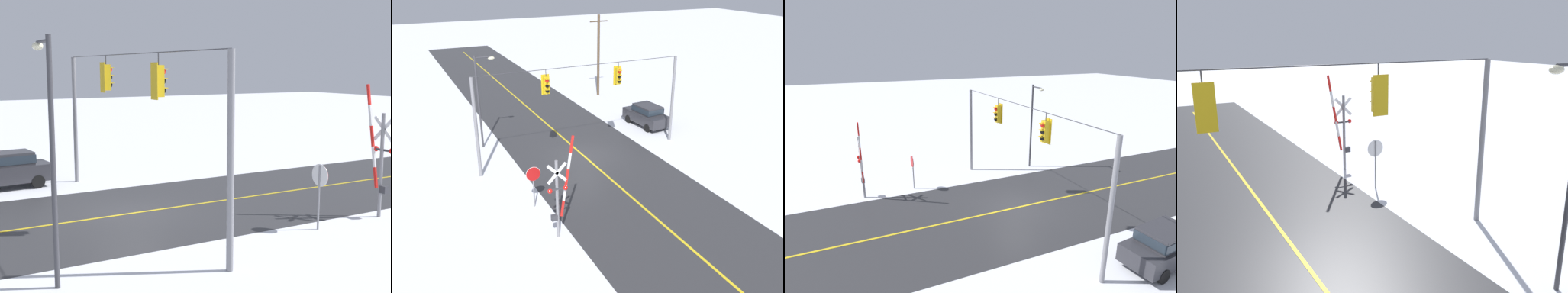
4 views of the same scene
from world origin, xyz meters
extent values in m
plane|color=white|center=(0.00, 0.00, 0.00)|extent=(160.00, 160.00, 0.00)
cube|color=#303033|center=(0.00, 6.00, 0.00)|extent=(9.00, 80.00, 0.01)
cube|color=gold|center=(0.00, 6.00, 0.01)|extent=(0.14, 72.00, 0.01)
cylinder|color=gray|center=(-7.00, 0.00, 3.10)|extent=(0.20, 0.20, 6.20)
cylinder|color=gray|center=(7.00, 0.00, 3.10)|extent=(0.20, 0.20, 6.20)
cylinder|color=#38383D|center=(0.00, 0.00, 6.20)|extent=(14.00, 0.04, 0.04)
cylinder|color=#38383D|center=(-2.53, 0.00, 5.99)|extent=(0.04, 0.04, 0.42)
cube|color=gold|center=(-2.53, 0.00, 5.24)|extent=(0.34, 0.28, 1.08)
cube|color=gold|center=(-2.53, 0.16, 5.24)|extent=(0.52, 0.03, 1.26)
sphere|color=red|center=(-2.53, -0.15, 5.56)|extent=(0.24, 0.24, 0.24)
cube|color=gold|center=(-2.53, -0.22, 5.64)|extent=(0.26, 0.16, 0.03)
sphere|color=black|center=(-2.53, -0.15, 5.24)|extent=(0.24, 0.24, 0.24)
cube|color=gold|center=(-2.53, -0.22, 5.32)|extent=(0.26, 0.16, 0.03)
sphere|color=black|center=(-2.53, -0.15, 4.92)|extent=(0.24, 0.24, 0.24)
cube|color=gold|center=(-2.53, -0.22, 5.00)|extent=(0.26, 0.16, 0.03)
cylinder|color=#38383D|center=(2.50, 0.00, 6.01)|extent=(0.04, 0.04, 0.37)
cube|color=gold|center=(2.50, 0.00, 5.29)|extent=(0.34, 0.28, 1.08)
cube|color=gold|center=(2.50, 0.16, 5.29)|extent=(0.52, 0.03, 1.26)
sphere|color=red|center=(2.50, -0.15, 5.61)|extent=(0.24, 0.24, 0.24)
cube|color=gold|center=(2.50, -0.22, 5.69)|extent=(0.26, 0.16, 0.03)
sphere|color=black|center=(2.50, -0.15, 5.29)|extent=(0.24, 0.24, 0.24)
cube|color=gold|center=(2.50, -0.22, 5.37)|extent=(0.26, 0.16, 0.03)
sphere|color=black|center=(2.50, -0.15, 4.97)|extent=(0.24, 0.24, 0.24)
cube|color=gold|center=(2.50, -0.22, 5.05)|extent=(0.26, 0.16, 0.03)
cylinder|color=gray|center=(-5.23, -4.91, 1.15)|extent=(0.07, 0.07, 2.30)
cylinder|color=#B71414|center=(-5.23, -4.95, 1.95)|extent=(0.76, 0.03, 0.76)
cylinder|color=white|center=(-5.23, -4.93, 1.95)|extent=(0.80, 0.02, 0.80)
cylinder|color=gray|center=(-5.13, -8.09, 2.00)|extent=(0.14, 0.14, 4.00)
cube|color=white|center=(-5.13, -8.14, 3.40)|extent=(0.98, 0.04, 0.98)
cube|color=white|center=(-5.13, -8.14, 3.40)|extent=(0.98, 0.04, 0.98)
cube|color=#38383D|center=(-5.13, -8.13, 2.60)|extent=(0.80, 0.06, 0.08)
sphere|color=red|center=(-5.51, -8.19, 2.60)|extent=(0.22, 0.22, 0.22)
sphere|color=red|center=(-4.75, -8.19, 2.60)|extent=(0.22, 0.22, 0.22)
cube|color=red|center=(-4.89, -8.09, 1.50)|extent=(0.23, 0.08, 0.81)
cube|color=white|center=(-4.76, -8.09, 2.29)|extent=(0.23, 0.08, 0.81)
cube|color=red|center=(-4.63, -8.09, 3.08)|extent=(0.23, 0.08, 0.81)
cube|color=white|center=(-4.50, -8.09, 3.87)|extent=(0.23, 0.08, 0.81)
cube|color=red|center=(-4.37, -8.09, 4.66)|extent=(0.23, 0.08, 0.81)
cube|color=#38383D|center=(-5.31, -8.09, 1.10)|extent=(0.28, 0.20, 0.28)
cube|color=#2D2D33|center=(7.11, 3.42, 0.72)|extent=(2.12, 4.24, 0.80)
cube|color=#2D2D33|center=(7.12, 3.27, 1.42)|extent=(1.68, 2.26, 0.64)
cube|color=#232D38|center=(7.12, 3.27, 1.42)|extent=(1.72, 2.34, 0.40)
sphere|color=#EFEACC|center=(6.36, 5.43, 0.77)|extent=(0.16, 0.16, 0.16)
sphere|color=#EFEACC|center=(7.50, 5.53, 0.77)|extent=(0.16, 0.16, 0.16)
cylinder|color=black|center=(6.20, 4.61, 0.32)|extent=(0.28, 0.66, 0.64)
cylinder|color=black|center=(7.79, 4.75, 0.32)|extent=(0.28, 0.66, 0.64)
cylinder|color=black|center=(6.42, 2.08, 0.32)|extent=(0.28, 0.66, 0.64)
cylinder|color=black|center=(8.02, 2.22, 0.32)|extent=(0.28, 0.66, 0.64)
cylinder|color=#38383D|center=(-5.80, 4.56, 3.25)|extent=(0.14, 0.14, 6.50)
cylinder|color=#38383D|center=(-5.25, 4.56, 6.35)|extent=(1.10, 0.09, 0.09)
ellipsoid|color=beige|center=(-4.70, 4.56, 6.25)|extent=(0.44, 0.28, 0.22)
cylinder|color=brown|center=(7.65, 13.02, 3.85)|extent=(0.24, 0.24, 7.71)
cube|color=#4C3A28|center=(7.65, 13.02, 7.11)|extent=(1.80, 0.10, 0.10)
camera|label=1|loc=(-19.31, 8.14, 5.69)|focal=50.05mm
camera|label=2|loc=(-11.53, -24.75, 12.12)|focal=40.42mm
camera|label=3|loc=(15.20, -9.02, 9.16)|focal=30.04mm
camera|label=4|loc=(3.79, 10.96, 7.07)|focal=37.85mm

